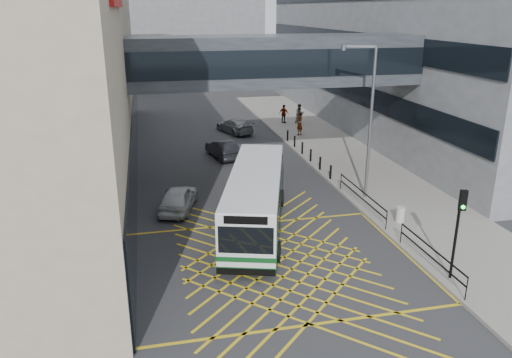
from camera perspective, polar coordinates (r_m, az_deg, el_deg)
ground at (r=22.00m, az=2.30°, el=-9.74°), size 120.00×120.00×0.00m
building_right at (r=51.60m, az=22.71°, el=16.89°), size 24.09×44.00×20.00m
building_far at (r=78.73m, az=-10.84°, el=17.41°), size 28.00×16.00×18.00m
skybridge at (r=31.84m, az=2.20°, el=13.38°), size 20.00×4.10×3.00m
pavement at (r=37.93m, az=9.71°, el=2.59°), size 6.00×54.00×0.16m
box_junction at (r=22.00m, az=2.30°, el=-9.73°), size 12.00×9.00×0.01m
bus at (r=24.87m, az=-0.03°, el=-2.17°), size 5.41×10.92×2.99m
car_white at (r=27.74m, az=-8.86°, el=-2.15°), size 2.94×4.67×1.38m
car_dark at (r=37.20m, az=-3.82°, el=3.44°), size 2.57×4.54×1.34m
car_silver at (r=44.86m, az=-2.47°, el=6.15°), size 3.24×4.76×1.37m
traffic_light at (r=21.00m, az=22.17°, el=-4.56°), size 0.30×0.46×3.87m
street_lamp at (r=28.43m, az=12.63°, el=7.25°), size 1.87×0.96×8.54m
litter_bin at (r=26.63m, az=16.17°, el=-3.92°), size 0.46×0.46×0.80m
kerb_railings at (r=25.21m, az=14.95°, el=-4.31°), size 0.05×12.54×1.00m
bollards at (r=36.86m, az=5.78°, el=3.14°), size 0.14×10.14×0.90m
pedestrian_a at (r=43.43m, az=4.99°, el=6.29°), size 0.95×0.92×1.95m
pedestrian_b at (r=48.03m, az=5.01°, el=7.43°), size 0.95×0.63×1.84m
pedestrian_c at (r=48.12m, az=3.21°, el=7.44°), size 1.09×1.07×1.75m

